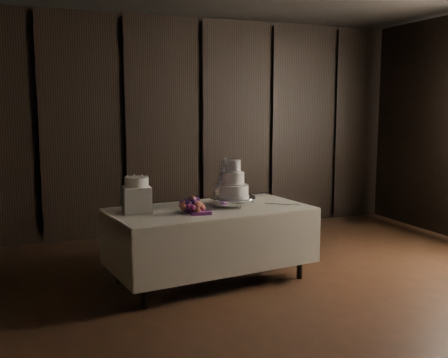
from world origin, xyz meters
TOP-DOWN VIEW (x-y plane):
  - room at (0.00, 0.00)m, footprint 6.08×7.08m
  - display_table at (-0.69, 1.29)m, footprint 2.11×1.29m
  - cake_stand at (-0.42, 1.34)m, footprint 0.64×0.64m
  - wedding_cake at (-0.45, 1.33)m, footprint 0.36×0.32m
  - bouquet at (-0.93, 1.14)m, footprint 0.33×0.42m
  - box_pedestal at (-1.42, 1.36)m, footprint 0.28×0.28m
  - small_cake at (-1.42, 1.36)m, footprint 0.30×0.30m
  - cake_knife at (0.04, 1.22)m, footprint 0.30×0.26m

SIDE VIEW (x-z plane):
  - display_table at x=-0.69m, z-range 0.04..0.80m
  - cake_knife at x=0.04m, z-range 0.76..0.77m
  - cake_stand at x=-0.42m, z-range 0.76..0.85m
  - bouquet at x=-0.93m, z-range 0.73..0.93m
  - box_pedestal at x=-1.42m, z-range 0.76..1.01m
  - wedding_cake at x=-0.45m, z-range 0.81..1.19m
  - small_cake at x=-1.42m, z-range 1.01..1.10m
  - room at x=0.00m, z-range -0.04..3.04m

